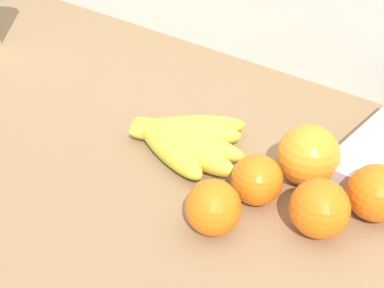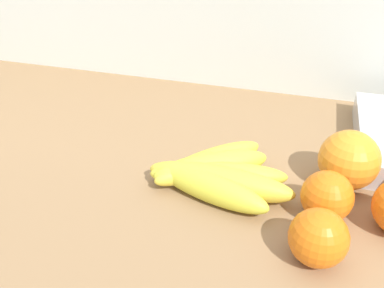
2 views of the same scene
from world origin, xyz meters
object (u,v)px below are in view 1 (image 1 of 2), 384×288
Objects in this scene: orange_front at (319,208)px; orange_back_left at (377,193)px; orange_right at (308,155)px; orange_center at (213,207)px; banana_bunch at (181,139)px; orange_back_right at (257,180)px.

orange_back_left is (0.04, 0.07, 0.00)m from orange_front.
orange_right reaches higher than orange_front.
orange_center is 0.16m from orange_right.
banana_bunch is 2.45× the size of orange_right.
orange_back_left reaches higher than orange_center.
orange_right is 1.17× the size of orange_back_left.
orange_center is at bearing -95.70° from orange_back_right.
orange_back_left reaches higher than orange_back_right.
orange_front is 0.10m from orange_right.
banana_bunch is at bearing 171.73° from orange_back_right.
banana_bunch is 3.12× the size of orange_back_right.
orange_front is at bearing -52.28° from orange_right.
orange_front is 0.09m from orange_back_right.
orange_back_right is (0.15, -0.02, 0.01)m from banana_bunch.
orange_back_right reaches higher than banana_bunch.
orange_back_right is (-0.12, -0.07, -0.00)m from orange_back_left.
orange_right reaches higher than banana_bunch.
orange_center reaches higher than banana_bunch.
orange_right is at bearing 17.87° from banana_bunch.
banana_bunch is 0.23m from orange_front.
orange_right is 1.27× the size of orange_back_right.
orange_center is at bearing -140.43° from orange_front.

